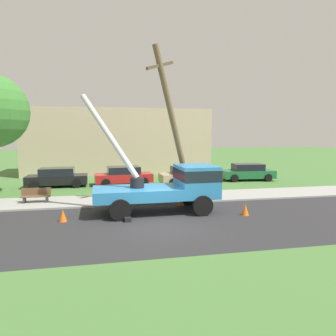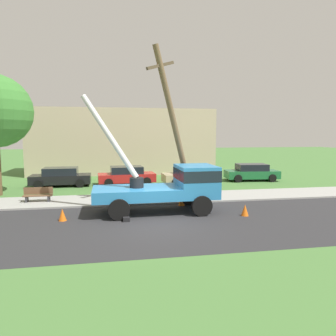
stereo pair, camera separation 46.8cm
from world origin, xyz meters
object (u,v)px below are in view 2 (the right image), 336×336
at_px(leaning_utility_pole, 174,125).
at_px(traffic_cone_behind, 62,215).
at_px(parked_sedan_red, 127,175).
at_px(park_bench, 38,195).
at_px(traffic_cone_curbside, 182,200).
at_px(parked_sedan_tan, 191,175).
at_px(parked_sedan_black, 61,177).
at_px(traffic_cone_ahead, 245,210).
at_px(parked_sedan_green, 252,172).
at_px(utility_truck, 171,184).

xyz_separation_m(leaning_utility_pole, traffic_cone_behind, (-5.74, -2.58, -4.17)).
height_order(parked_sedan_red, park_bench, parked_sedan_red).
height_order(traffic_cone_behind, traffic_cone_curbside, same).
bearing_deg(leaning_utility_pole, traffic_cone_curbside, -59.07).
distance_m(traffic_cone_behind, parked_sedan_tan, 12.33).
xyz_separation_m(traffic_cone_behind, parked_sedan_red, (3.37, 9.92, 0.43)).
xyz_separation_m(traffic_cone_behind, parked_sedan_black, (-1.59, 9.95, 0.43)).
xyz_separation_m(traffic_cone_ahead, traffic_cone_curbside, (-2.56, 2.69, 0.00)).
height_order(parked_sedan_tan, park_bench, parked_sedan_tan).
height_order(parked_sedan_red, parked_sedan_green, same).
bearing_deg(parked_sedan_tan, traffic_cone_ahead, -88.45).
relative_size(utility_truck, parked_sedan_green, 1.50).
distance_m(utility_truck, park_bench, 7.95).
relative_size(traffic_cone_ahead, traffic_cone_behind, 1.00).
bearing_deg(parked_sedan_red, traffic_cone_ahead, -63.59).
distance_m(leaning_utility_pole, park_bench, 8.80).
distance_m(utility_truck, traffic_cone_behind, 5.45).
relative_size(parked_sedan_red, parked_sedan_green, 0.99).
distance_m(traffic_cone_curbside, park_bench, 8.26).
bearing_deg(parked_sedan_tan, traffic_cone_curbside, -108.18).
bearing_deg(utility_truck, traffic_cone_curbside, 55.91).
xyz_separation_m(leaning_utility_pole, traffic_cone_ahead, (2.87, -3.21, -4.17)).
distance_m(traffic_cone_ahead, park_bench, 11.58).
bearing_deg(traffic_cone_behind, parked_sedan_green, 35.88).
height_order(parked_sedan_black, parked_sedan_tan, same).
height_order(utility_truck, park_bench, utility_truck).
relative_size(traffic_cone_curbside, parked_sedan_black, 0.13).
bearing_deg(parked_sedan_green, utility_truck, -133.35).
distance_m(traffic_cone_curbside, parked_sedan_tan, 7.38).
bearing_deg(traffic_cone_ahead, traffic_cone_curbside, 133.58).
bearing_deg(traffic_cone_behind, parked_sedan_tan, 47.34).
distance_m(parked_sedan_tan, parked_sedan_green, 5.68).
distance_m(traffic_cone_ahead, parked_sedan_green, 11.97).
xyz_separation_m(traffic_cone_curbside, parked_sedan_tan, (2.30, 7.00, 0.43)).
distance_m(utility_truck, traffic_cone_ahead, 3.85).
distance_m(leaning_utility_pole, parked_sedan_tan, 7.92).
bearing_deg(parked_sedan_tan, parked_sedan_black, 174.90).
bearing_deg(traffic_cone_curbside, parked_sedan_red, 108.82).
bearing_deg(leaning_utility_pole, parked_sedan_black, 134.85).
xyz_separation_m(traffic_cone_ahead, parked_sedan_green, (5.32, 10.71, 0.43)).
bearing_deg(parked_sedan_black, parked_sedan_red, -0.34).
bearing_deg(parked_sedan_red, utility_truck, -78.18).
bearing_deg(parked_sedan_black, park_bench, -93.57).
xyz_separation_m(traffic_cone_curbside, parked_sedan_black, (-7.64, 7.89, 0.43)).
bearing_deg(parked_sedan_tan, parked_sedan_red, 170.23).
bearing_deg(leaning_utility_pole, traffic_cone_ahead, -48.18).
bearing_deg(parked_sedan_green, parked_sedan_black, -179.51).
bearing_deg(leaning_utility_pole, park_bench, 168.84).
bearing_deg(park_bench, leaning_utility_pole, -11.16).
height_order(parked_sedan_green, park_bench, parked_sedan_green).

